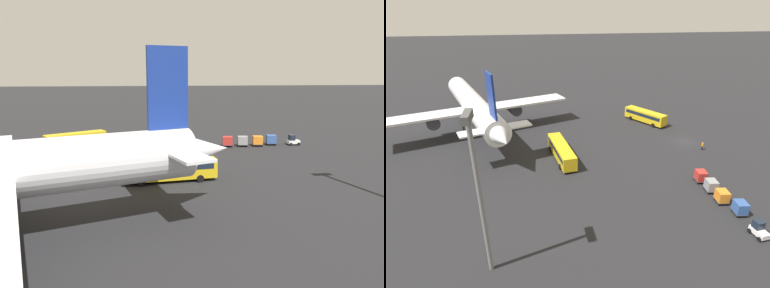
% 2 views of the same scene
% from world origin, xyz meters
% --- Properties ---
extents(ground_plane, '(600.00, 600.00, 0.00)m').
position_xyz_m(ground_plane, '(0.00, 0.00, 0.00)').
color(ground_plane, '#232326').
extents(shuttle_bus_near, '(11.33, 8.19, 3.08)m').
position_xyz_m(shuttle_bus_near, '(13.44, 3.97, 1.86)').
color(shuttle_bus_near, gold).
rests_on(shuttle_bus_near, ground).
extents(shuttle_bus_far, '(13.12, 4.29, 3.04)m').
position_xyz_m(shuttle_bus_far, '(-3.42, 28.01, 1.83)').
color(shuttle_bus_far, gold).
rests_on(shuttle_bus_far, ground).
extents(baggage_tug, '(2.49, 1.79, 2.10)m').
position_xyz_m(baggage_tug, '(-29.75, 5.30, 0.94)').
color(baggage_tug, white).
rests_on(baggage_tug, ground).
extents(worker_person, '(0.38, 0.38, 1.74)m').
position_xyz_m(worker_person, '(-4.55, -1.65, 0.87)').
color(worker_person, '#1E1E2D').
rests_on(worker_person, ground).
extents(cargo_cart_blue, '(2.21, 1.94, 2.06)m').
position_xyz_m(cargo_cart_blue, '(-25.34, 4.83, 1.19)').
color(cargo_cart_blue, '#38383D').
rests_on(cargo_cart_blue, ground).
extents(cargo_cart_orange, '(2.21, 1.94, 2.06)m').
position_xyz_m(cargo_cart_orange, '(-22.28, 5.68, 1.19)').
color(cargo_cart_orange, '#38383D').
rests_on(cargo_cart_orange, ground).
extents(cargo_cart_grey, '(2.21, 1.94, 2.06)m').
position_xyz_m(cargo_cart_grey, '(-19.21, 5.59, 1.19)').
color(cargo_cart_grey, '#38383D').
rests_on(cargo_cart_grey, ground).
extents(cargo_cart_red, '(2.21, 1.94, 2.06)m').
position_xyz_m(cargo_cart_red, '(-16.15, 5.62, 1.19)').
color(cargo_cart_red, '#38383D').
rests_on(cargo_cart_red, ground).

